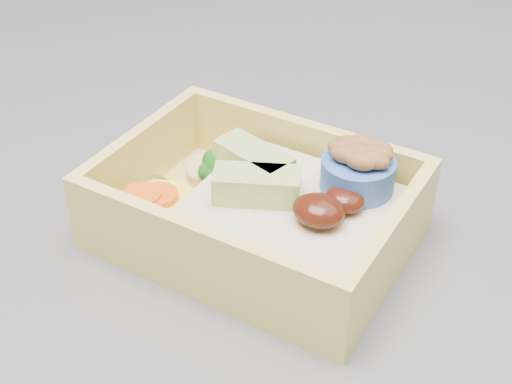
% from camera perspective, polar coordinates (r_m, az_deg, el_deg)
% --- Properties ---
extents(bento_box, '(0.18, 0.14, 0.06)m').
position_cam_1_polar(bento_box, '(0.39, 0.85, -1.33)').
color(bento_box, '#E6CC5F').
rests_on(bento_box, island).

